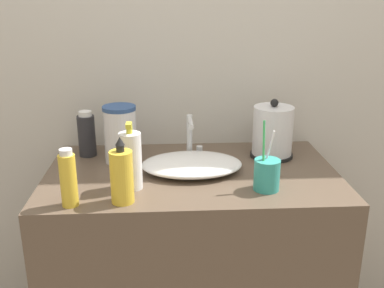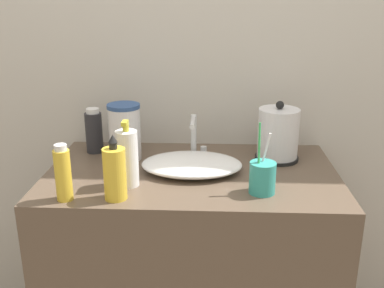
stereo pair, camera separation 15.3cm
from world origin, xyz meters
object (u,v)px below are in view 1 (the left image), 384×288
object	(u,v)px
toothbrush_cup	(267,174)
water_pitcher	(120,134)
mouthwash_bottle	(87,135)
shampoo_bottle	(68,179)
faucet	(192,135)
lotion_bottle	(131,160)
electric_kettle	(273,133)
hand_cream_bottle	(122,176)

from	to	relation	value
toothbrush_cup	water_pitcher	xyz separation A→B (m)	(-0.48, 0.28, 0.05)
toothbrush_cup	water_pitcher	bearing A→B (deg)	149.81
mouthwash_bottle	toothbrush_cup	bearing A→B (deg)	-29.63
toothbrush_cup	shampoo_bottle	bearing A→B (deg)	-172.75
faucet	mouthwash_bottle	world-z (taller)	mouthwash_bottle
lotion_bottle	mouthwash_bottle	distance (m)	0.36
toothbrush_cup	lotion_bottle	xyz separation A→B (m)	(-0.42, 0.04, 0.04)
electric_kettle	shampoo_bottle	size ratio (longest dim) A/B	1.27
water_pitcher	electric_kettle	bearing A→B (deg)	1.96
mouthwash_bottle	hand_cream_bottle	xyz separation A→B (m)	(0.17, -0.41, 0.00)
lotion_bottle	shampoo_bottle	size ratio (longest dim) A/B	1.25
toothbrush_cup	hand_cream_bottle	distance (m)	0.45
electric_kettle	water_pitcher	size ratio (longest dim) A/B	1.07
lotion_bottle	shampoo_bottle	distance (m)	0.21
lotion_bottle	hand_cream_bottle	size ratio (longest dim) A/B	1.07
faucet	mouthwash_bottle	bearing A→B (deg)	172.44
lotion_bottle	water_pitcher	bearing A→B (deg)	102.56
lotion_bottle	toothbrush_cup	bearing A→B (deg)	-5.08
hand_cream_bottle	toothbrush_cup	bearing A→B (deg)	7.94
hand_cream_bottle	mouthwash_bottle	bearing A→B (deg)	112.22
toothbrush_cup	hand_cream_bottle	world-z (taller)	toothbrush_cup
mouthwash_bottle	water_pitcher	size ratio (longest dim) A/B	0.83
faucet	lotion_bottle	bearing A→B (deg)	-128.84
faucet	electric_kettle	xyz separation A→B (m)	(0.30, 0.00, -0.00)
lotion_bottle	electric_kettle	bearing A→B (deg)	26.98
toothbrush_cup	mouthwash_bottle	size ratio (longest dim) A/B	1.29
electric_kettle	toothbrush_cup	size ratio (longest dim) A/B	0.99
shampoo_bottle	toothbrush_cup	bearing A→B (deg)	7.25
toothbrush_cup	shampoo_bottle	size ratio (longest dim) A/B	1.28
mouthwash_bottle	water_pitcher	distance (m)	0.15
mouthwash_bottle	faucet	bearing A→B (deg)	-7.56
faucet	electric_kettle	bearing A→B (deg)	0.36
electric_kettle	mouthwash_bottle	distance (m)	0.70
electric_kettle	toothbrush_cup	world-z (taller)	toothbrush_cup
faucet	hand_cream_bottle	size ratio (longest dim) A/B	0.80
lotion_bottle	mouthwash_bottle	bearing A→B (deg)	121.10
water_pitcher	mouthwash_bottle	bearing A→B (deg)	152.43
hand_cream_bottle	shampoo_bottle	bearing A→B (deg)	-174.79
shampoo_bottle	hand_cream_bottle	distance (m)	0.15
faucet	toothbrush_cup	size ratio (longest dim) A/B	0.73
faucet	hand_cream_bottle	world-z (taller)	hand_cream_bottle
shampoo_bottle	electric_kettle	bearing A→B (deg)	28.72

